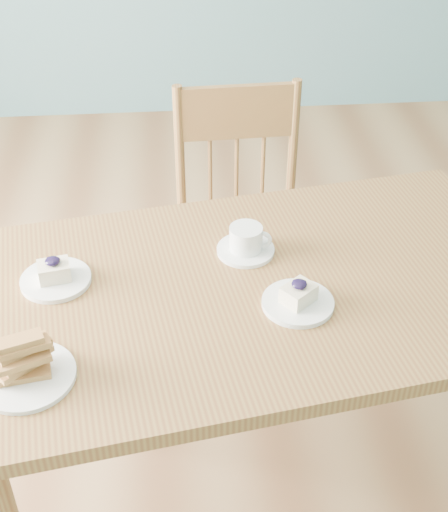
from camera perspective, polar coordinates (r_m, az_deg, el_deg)
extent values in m
cube|color=#997047|center=(2.48, -0.51, -13.92)|extent=(5.00, 5.00, 0.01)
cube|color=olive|center=(1.82, 2.70, -2.71)|extent=(1.56, 1.05, 0.04)
cylinder|color=olive|center=(2.30, -16.34, -7.19)|extent=(0.05, 0.05, 0.74)
cylinder|color=olive|center=(2.53, 14.74, -2.19)|extent=(0.05, 0.05, 0.74)
cube|color=olive|center=(2.50, 1.57, 1.02)|extent=(0.46, 0.44, 0.04)
cylinder|color=olive|center=(2.49, -2.25, -6.11)|extent=(0.04, 0.04, 0.43)
cylinder|color=olive|center=(2.54, 6.32, -5.36)|extent=(0.04, 0.04, 0.43)
cylinder|color=olive|center=(2.76, -2.94, -1.09)|extent=(0.04, 0.04, 0.43)
cylinder|color=olive|center=(2.81, 4.78, -0.50)|extent=(0.04, 0.04, 0.43)
cylinder|color=olive|center=(2.50, -3.57, 8.23)|extent=(0.03, 0.03, 0.49)
cylinder|color=olive|center=(2.55, 5.54, 8.74)|extent=(0.03, 0.03, 0.49)
cube|color=olive|center=(2.45, 1.07, 11.44)|extent=(0.38, 0.04, 0.19)
cylinder|color=olive|center=(2.55, -1.11, 6.41)|extent=(0.01, 0.01, 0.29)
cylinder|color=olive|center=(2.56, 1.01, 6.54)|extent=(0.01, 0.01, 0.29)
cylinder|color=olive|center=(2.58, 3.11, 6.67)|extent=(0.01, 0.01, 0.29)
cylinder|color=silver|center=(1.74, 5.92, -3.75)|extent=(0.18, 0.18, 0.01)
cube|color=beige|center=(1.72, 5.98, -3.03)|extent=(0.10, 0.10, 0.04)
ellipsoid|color=black|center=(1.71, 6.04, -2.24)|extent=(0.04, 0.04, 0.02)
sphere|color=black|center=(1.71, 6.38, -2.15)|extent=(0.02, 0.02, 0.02)
sphere|color=black|center=(1.71, 5.71, -2.12)|extent=(0.02, 0.02, 0.02)
sphere|color=black|center=(1.70, 6.21, -2.47)|extent=(0.02, 0.02, 0.02)
cylinder|color=silver|center=(1.85, -13.31, -1.86)|extent=(0.18, 0.18, 0.01)
cube|color=beige|center=(1.84, -13.43, -1.16)|extent=(0.09, 0.08, 0.04)
ellipsoid|color=black|center=(1.82, -13.57, -0.39)|extent=(0.04, 0.04, 0.02)
sphere|color=black|center=(1.82, -13.20, -0.31)|extent=(0.02, 0.02, 0.02)
sphere|color=black|center=(1.83, -13.81, -0.27)|extent=(0.02, 0.02, 0.02)
sphere|color=black|center=(1.81, -13.49, -0.59)|extent=(0.02, 0.02, 0.02)
cylinder|color=silver|center=(1.91, 1.74, 0.49)|extent=(0.15, 0.15, 0.01)
cylinder|color=silver|center=(1.88, 1.76, 1.44)|extent=(0.11, 0.11, 0.07)
cylinder|color=#9B6745|center=(1.87, 1.77, 2.10)|extent=(0.08, 0.08, 0.00)
torus|color=silver|center=(1.88, 3.10, 1.33)|extent=(0.05, 0.02, 0.05)
cylinder|color=silver|center=(1.62, -15.49, -9.25)|extent=(0.21, 0.21, 0.01)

